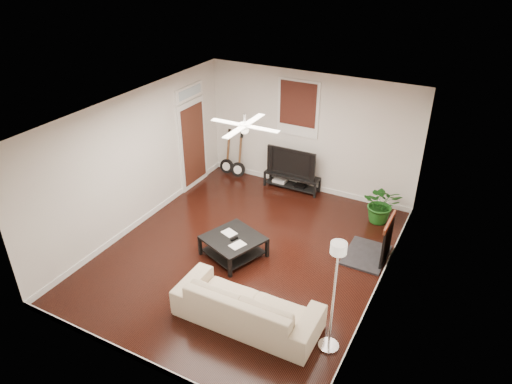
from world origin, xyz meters
The scene contains 14 objects.
room centered at (0.00, 0.00, 1.40)m, with size 5.01×6.01×2.81m.
brick_accent centered at (2.49, 1.00, 1.40)m, with size 0.02×2.20×2.80m, color brown.
fireplace centered at (2.20, 1.00, 0.46)m, with size 0.80×1.10×0.92m, color black.
window_back centered at (-0.30, 2.97, 1.95)m, with size 1.00×0.06×1.30m, color #35110E.
door_left centered at (-2.46, 1.90, 1.25)m, with size 0.08×1.00×2.50m, color white.
tv_stand centered at (-0.29, 2.78, 0.19)m, with size 1.34×0.36×0.37m, color black.
tv centered at (-0.29, 2.80, 0.72)m, with size 1.20×0.16×0.69m, color black.
coffee_table centered at (-0.18, -0.16, 0.20)m, with size 0.96×0.96×0.40m, color black.
sofa centered at (0.88, -1.55, 0.34)m, with size 2.31×0.90×0.67m, color tan.
floor_lamp centered at (2.20, -1.45, 0.94)m, with size 0.31×0.31×1.88m, color silver, non-canonical shape.
potted_plant centered at (1.95, 2.33, 0.43)m, with size 0.77×0.67×0.86m, color #1B5A19.
guitar_left centered at (-2.08, 2.75, 0.58)m, with size 0.36×0.25×1.16m, color black, non-canonical shape.
guitar_right centered at (-1.73, 2.72, 0.58)m, with size 0.36×0.25×1.16m, color black, non-canonical shape.
ceiling_fan centered at (0.00, 0.00, 2.60)m, with size 1.24×1.24×0.32m, color white, non-canonical shape.
Camera 1 is at (3.58, -6.36, 5.39)m, focal length 32.94 mm.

